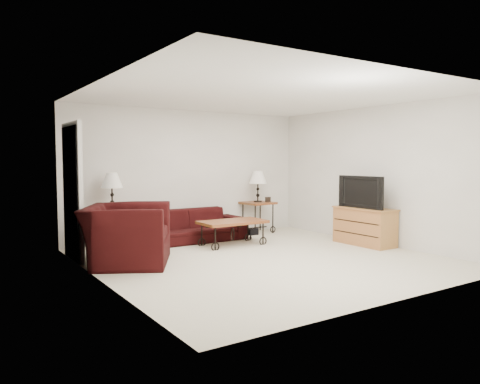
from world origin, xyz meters
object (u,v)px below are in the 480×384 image
Objects in this scene: sofa at (192,226)px; armchair at (127,235)px; side_table_right at (258,217)px; lamp_left at (112,192)px; lamp_right at (258,186)px; tv_stand at (364,226)px; side_table_left at (113,229)px; television at (364,192)px; backpack at (251,229)px; coffee_table at (233,233)px.

armchair reaches higher than sofa.
side_table_right is 0.99× the size of lamp_left.
armchair is at bearing -158.25° from lamp_right.
side_table_right reaches higher than sofa.
lamp_left is 0.59× the size of tv_stand.
side_table_left is 1.00× the size of lamp_left.
side_table_right is 2.33m from tv_stand.
armchair is at bearing -158.25° from side_table_right.
tv_stand is 0.62m from television.
sofa is at bearing -173.80° from lamp_right.
sofa is 3.23m from television.
television is (3.87, -2.20, 0.63)m from side_table_left.
television is at bearing -26.17° from backpack.
lamp_right is at bearing -39.40° from armchair.
side_table_left is 3.16m from lamp_right.
armchair is (-3.31, -1.32, -0.54)m from lamp_right.
sofa is 0.87m from coffee_table.
lamp_left is (-1.44, 0.18, 0.68)m from sofa.
side_table_right is at bearing -39.40° from armchair.
coffee_table is at bearing -142.73° from side_table_right.
lamp_right is 2.42m from tv_stand.
sofa is at bearing -7.12° from lamp_left.
coffee_table reaches higher than backpack.
tv_stand is at bearing -70.11° from side_table_right.
armchair is at bearing -169.33° from coffee_table.
tv_stand is 2.85× the size of backpack.
television is at bearing -70.57° from side_table_right.
backpack is at bearing 131.69° from tv_stand.
coffee_table is at bearing -122.48° from television.
tv_stand is (4.11, -0.87, -0.10)m from armchair.
television is at bearing -70.57° from lamp_right.
lamp_left reaches higher than coffee_table.
lamp_left reaches higher than tv_stand.
side_table_right is at bearing 67.83° from backpack.
television is 2.23m from backpack.
side_table_left is 2.57m from backpack.
side_table_left is 3.10m from side_table_right.
lamp_right is at bearing -160.57° from television.
side_table_right is 0.58× the size of tv_stand.
sofa reaches higher than backpack.
television is (1.99, -1.27, 0.74)m from coffee_table.
armchair is 4.20m from tv_stand.
lamp_right reaches higher than tv_stand.
television reaches higher than side_table_left.
coffee_table is 3.02× the size of backpack.
lamp_left is at bearing 180.00° from side_table_right.
tv_stand reaches higher than coffee_table.
lamp_left is (-3.10, 0.00, 0.66)m from side_table_right.
coffee_table is 2.38m from tv_stand.
lamp_left is at bearing 172.88° from sofa.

